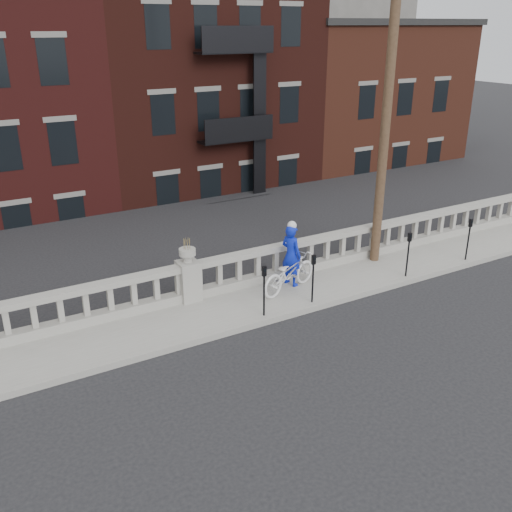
{
  "coord_description": "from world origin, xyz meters",
  "views": [
    {
      "loc": [
        -5.37,
        -8.94,
        7.07
      ],
      "look_at": [
        1.65,
        3.2,
        1.34
      ],
      "focal_mm": 40.0,
      "sensor_mm": 36.0,
      "label": 1
    }
  ],
  "objects": [
    {
      "name": "parking_meter_e",
      "position": [
        8.7,
        2.15,
        1.0
      ],
      "size": [
        0.1,
        0.09,
        1.36
      ],
      "color": "black",
      "rests_on": "sidewalk"
    },
    {
      "name": "bicycle",
      "position": [
        2.64,
        3.09,
        0.68
      ],
      "size": [
        2.14,
        1.26,
        1.07
      ],
      "primitive_type": "imported",
      "rotation": [
        0.0,
        0.0,
        1.86
      ],
      "color": "silver",
      "rests_on": "sidewalk"
    },
    {
      "name": "ground",
      "position": [
        0.0,
        0.0,
        0.0
      ],
      "size": [
        120.0,
        120.0,
        0.0
      ],
      "primitive_type": "plane",
      "color": "black",
      "rests_on": "ground"
    },
    {
      "name": "planter_pedestal",
      "position": [
        0.0,
        3.95,
        0.83
      ],
      "size": [
        0.55,
        0.55,
        1.76
      ],
      "color": "gray",
      "rests_on": "sidewalk"
    },
    {
      "name": "sidewalk",
      "position": [
        0.0,
        3.0,
        0.07
      ],
      "size": [
        32.0,
        2.2,
        0.15
      ],
      "primitive_type": "cube",
      "color": "gray",
      "rests_on": "ground"
    },
    {
      "name": "lower_level",
      "position": [
        0.56,
        23.04,
        2.63
      ],
      "size": [
        80.0,
        44.0,
        20.8
      ],
      "color": "#605E59",
      "rests_on": "ground"
    },
    {
      "name": "parking_meter_d",
      "position": [
        6.16,
        2.15,
        1.0
      ],
      "size": [
        0.1,
        0.09,
        1.36
      ],
      "color": "black",
      "rests_on": "sidewalk"
    },
    {
      "name": "cyclist",
      "position": [
        2.9,
        3.39,
        1.05
      ],
      "size": [
        0.6,
        0.75,
        1.79
      ],
      "primitive_type": "imported",
      "rotation": [
        0.0,
        0.0,
        1.86
      ],
      "color": "#0C1FB9",
      "rests_on": "sidewalk"
    },
    {
      "name": "utility_pole",
      "position": [
        6.2,
        3.6,
        5.24
      ],
      "size": [
        1.6,
        0.28,
        10.0
      ],
      "color": "#422D1E",
      "rests_on": "sidewalk"
    },
    {
      "name": "parking_meter_c",
      "position": [
        2.78,
        2.15,
        1.0
      ],
      "size": [
        0.1,
        0.09,
        1.36
      ],
      "color": "black",
      "rests_on": "sidewalk"
    },
    {
      "name": "parking_meter_b",
      "position": [
        1.28,
        2.15,
        1.0
      ],
      "size": [
        0.1,
        0.09,
        1.36
      ],
      "color": "black",
      "rests_on": "sidewalk"
    },
    {
      "name": "balustrade",
      "position": [
        0.0,
        3.95,
        0.64
      ],
      "size": [
        28.0,
        0.34,
        1.03
      ],
      "color": "gray",
      "rests_on": "sidewalk"
    }
  ]
}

